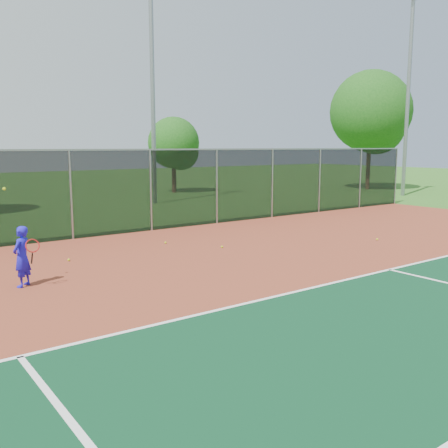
% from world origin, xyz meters
% --- Properties ---
extents(court_apron, '(30.00, 20.00, 0.02)m').
position_xyz_m(court_apron, '(0.00, 2.00, 0.01)').
color(court_apron, brown).
rests_on(court_apron, ground).
extents(fence_back, '(30.00, 0.06, 3.03)m').
position_xyz_m(fence_back, '(0.00, 12.00, 1.56)').
color(fence_back, black).
rests_on(fence_back, court_apron).
extents(tennis_player, '(0.60, 0.70, 2.24)m').
position_xyz_m(tennis_player, '(-5.92, 6.94, 0.71)').
color(tennis_player, '#1D16D2').
rests_on(tennis_player, court_apron).
extents(practice_ball_0, '(0.07, 0.07, 0.07)m').
position_xyz_m(practice_ball_0, '(-0.88, 9.41, 0.06)').
color(practice_ball_0, '#B3CA17').
rests_on(practice_ball_0, court_apron).
extents(practice_ball_1, '(0.07, 0.07, 0.07)m').
position_xyz_m(practice_ball_1, '(5.14, 5.73, 0.06)').
color(practice_ball_1, '#B3CA17').
rests_on(practice_ball_1, court_apron).
extents(practice_ball_2, '(0.07, 0.07, 0.07)m').
position_xyz_m(practice_ball_2, '(0.20, 7.78, 0.06)').
color(practice_ball_2, '#B3CA17').
rests_on(practice_ball_2, court_apron).
extents(practice_ball_4, '(0.07, 0.07, 0.07)m').
position_xyz_m(practice_ball_4, '(-4.25, 8.81, 0.06)').
color(practice_ball_4, '#B3CA17').
rests_on(practice_ball_4, court_apron).
extents(floodlight_n, '(0.90, 0.40, 12.37)m').
position_xyz_m(floodlight_n, '(4.52, 20.09, 6.96)').
color(floodlight_n, gray).
rests_on(floodlight_n, ground).
extents(floodlight_ne, '(0.90, 0.40, 12.37)m').
position_xyz_m(floodlight_ne, '(19.52, 14.56, 6.96)').
color(floodlight_ne, gray).
rests_on(floodlight_ne, ground).
extents(tree_back_mid, '(3.49, 3.49, 5.13)m').
position_xyz_m(tree_back_mid, '(8.84, 25.07, 3.21)').
color(tree_back_mid, '#3B2315').
rests_on(tree_back_mid, ground).
extents(tree_back_right, '(5.83, 5.83, 8.57)m').
position_xyz_m(tree_back_right, '(21.66, 18.86, 5.38)').
color(tree_back_right, '#3B2315').
rests_on(tree_back_right, ground).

